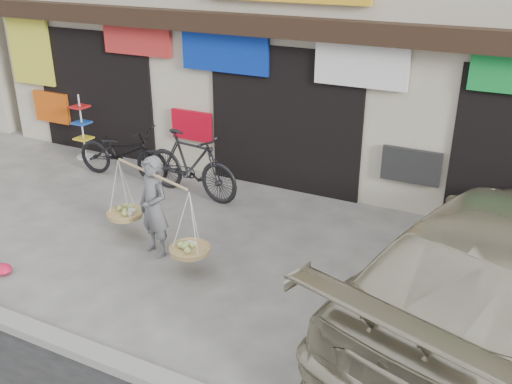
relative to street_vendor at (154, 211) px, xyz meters
The scene contains 7 objects.
ground 1.04m from the street_vendor, 25.09° to the right, with size 70.00×70.00×0.00m, color gray.
kerb 2.51m from the street_vendor, 73.54° to the right, with size 70.00×0.25×0.12m, color gray.
street_vendor is the anchor object (origin of this frame).
bike_0 3.25m from the street_vendor, 137.23° to the left, with size 0.72×2.07×1.09m, color black.
bike_1 2.18m from the street_vendor, 108.28° to the left, with size 0.58×2.07×1.24m, color black.
display_rack 4.77m from the street_vendor, 144.99° to the left, with size 0.39×0.39×1.42m.
red_bag 2.32m from the street_vendor, 137.73° to the right, with size 0.31×0.25×0.14m, color #F01643.
Camera 1 is at (4.13, -5.81, 4.41)m, focal length 40.00 mm.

